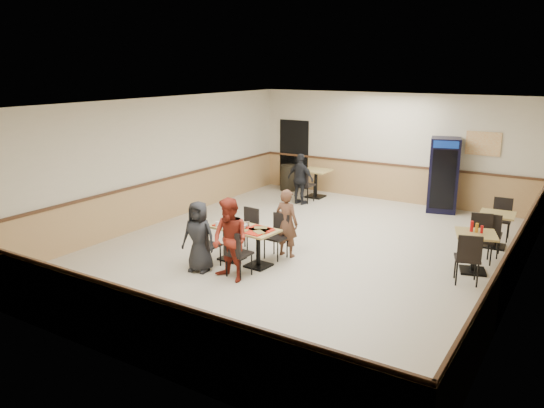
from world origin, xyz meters
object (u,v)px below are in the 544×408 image
Objects in this scene: diner_woman_left at (199,236)px; diner_man_opposite at (287,223)px; lone_diner at (301,179)px; main_table at (245,240)px; side_table_far at (496,225)px; back_table at (316,179)px; pepsi_cooler at (443,175)px; side_table_near at (475,246)px; diner_woman_right at (230,240)px; trash_bin at (288,178)px.

diner_woman_left is 1.82m from diner_man_opposite.
main_table is at bearing 111.79° from lone_diner.
main_table is 1.87× the size of side_table_far.
pepsi_cooler is at bearing 6.41° from back_table.
diner_man_opposite reaches higher than main_table.
side_table_near reaches higher than side_table_far.
diner_woman_left is (-0.48, -0.77, 0.19)m from main_table.
pepsi_cooler reaches higher than diner_woman_right.
side_table_far is at bearing -67.28° from pepsi_cooler.
side_table_far is (0.08, 1.69, -0.01)m from side_table_near.
side_table_near is 1.13× the size of trash_bin.
side_table_far is at bearing 87.28° from side_table_near.
side_table_far is (4.42, 4.32, -0.18)m from diner_woman_left.
diner_woman_left is at bearing -148.80° from side_table_near.
pepsi_cooler is at bearing 85.10° from diner_woman_right.
main_table is 6.27m from trash_bin.
back_table is at bearing 159.99° from side_table_far.
trash_bin reaches higher than side_table_near.
diner_woman_right is 1.61m from diner_man_opposite.
diner_woman_right is 1.09× the size of diner_man_opposite.
side_table_far is 0.94× the size of trash_bin.
side_table_near is 1.20× the size of side_table_far.
side_table_near is at bearing -32.17° from trash_bin.
side_table_near is (3.37, 1.08, -0.18)m from diner_man_opposite.
trash_bin is (-1.92, 6.56, -0.28)m from diner_woman_left.
diner_man_opposite reaches higher than diner_woman_left.
trash_bin is (-2.89, 5.02, -0.30)m from diner_man_opposite.
back_table is at bearing -66.19° from diner_man_opposite.
pepsi_cooler is 4.66m from trash_bin.
diner_woman_left reaches higher than side_table_far.
diner_man_opposite is at bearing -60.08° from trash_bin.
diner_woman_right is (0.27, -0.83, 0.27)m from main_table.
diner_man_opposite is 1.70× the size of back_table.
diner_woman_left is 0.76m from diner_woman_right.
lone_diner reaches higher than side_table_near.
diner_man_opposite reaches higher than side_table_near.
side_table_near is (3.85, 1.86, 0.03)m from main_table.
main_table is 1.69× the size of back_table.
back_table is 3.54m from pepsi_cooler.
diner_woman_left is 0.89× the size of diner_woman_right.
diner_man_opposite is 3.54m from side_table_near.
trash_bin is at bearing 162.71° from back_table.
lone_diner is (-1.77, 3.76, 0.02)m from diner_man_opposite.
diner_woman_right is 0.77× the size of pepsi_cooler.
diner_woman_right reaches higher than main_table.
trash_bin is (-4.62, -0.04, -0.58)m from pepsi_cooler.
diner_woman_left reaches higher than trash_bin.
back_table is 1.04× the size of trash_bin.
diner_woman_right is 7.15m from trash_bin.
diner_man_opposite is 0.71× the size of pepsi_cooler.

